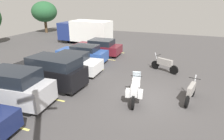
# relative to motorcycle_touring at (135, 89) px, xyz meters

# --- Properties ---
(ground) EXTENTS (44.00, 44.00, 0.10)m
(ground) POSITION_rel_motorcycle_touring_xyz_m (0.54, -0.31, -0.72)
(ground) COLOR #423F3F
(motorcycle_touring) EXTENTS (2.31, 0.93, 1.44)m
(motorcycle_touring) POSITION_rel_motorcycle_touring_xyz_m (0.00, 0.00, 0.00)
(motorcycle_touring) COLOR black
(motorcycle_touring) RESTS_ON ground
(motorcycle_second) EXTENTS (2.13, 0.70, 1.27)m
(motorcycle_second) POSITION_rel_motorcycle_touring_xyz_m (0.96, -2.81, -0.12)
(motorcycle_second) COLOR black
(motorcycle_second) RESTS_ON ground
(motorcycle_third) EXTENTS (1.09, 2.10, 1.31)m
(motorcycle_third) POSITION_rel_motorcycle_touring_xyz_m (5.22, -0.90, -0.10)
(motorcycle_third) COLOR black
(motorcycle_third) RESTS_ON ground
(parking_stripes) EXTENTS (18.93, 4.66, 0.01)m
(parking_stripes) POSITION_rel_motorcycle_touring_xyz_m (-0.13, 5.83, -0.67)
(parking_stripes) COLOR #EAE066
(parking_stripes) RESTS_ON ground
(car_silver) EXTENTS (2.14, 4.34, 1.89)m
(car_silver) POSITION_rel_motorcycle_touring_xyz_m (-2.59, 5.84, 0.25)
(car_silver) COLOR #B7B7BC
(car_silver) RESTS_ON ground
(car_black) EXTENTS (2.13, 4.67, 1.93)m
(car_black) POSITION_rel_motorcycle_touring_xyz_m (0.04, 5.41, 0.29)
(car_black) COLOR black
(car_black) RESTS_ON ground
(car_white) EXTENTS (2.07, 4.56, 1.48)m
(car_white) POSITION_rel_motorcycle_touring_xyz_m (2.62, 5.56, 0.05)
(car_white) COLOR white
(car_white) RESTS_ON ground
(car_blue) EXTENTS (1.80, 4.27, 1.47)m
(car_blue) POSITION_rel_motorcycle_touring_xyz_m (5.21, 5.98, 0.05)
(car_blue) COLOR #2D519E
(car_blue) RESTS_ON ground
(car_maroon) EXTENTS (2.01, 4.51, 1.50)m
(car_maroon) POSITION_rel_motorcycle_touring_xyz_m (7.85, 5.69, 0.06)
(car_maroon) COLOR maroon
(car_maroon) RESTS_ON ground
(box_truck) EXTENTS (2.80, 6.47, 2.71)m
(box_truck) POSITION_rel_motorcycle_touring_xyz_m (12.07, 9.31, 0.79)
(box_truck) COLOR navy
(box_truck) RESTS_ON ground
(tree_center) EXTENTS (3.82, 3.82, 4.75)m
(tree_center) POSITION_rel_motorcycle_touring_xyz_m (16.90, 18.89, 2.51)
(tree_center) COLOR #4C3823
(tree_center) RESTS_ON ground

